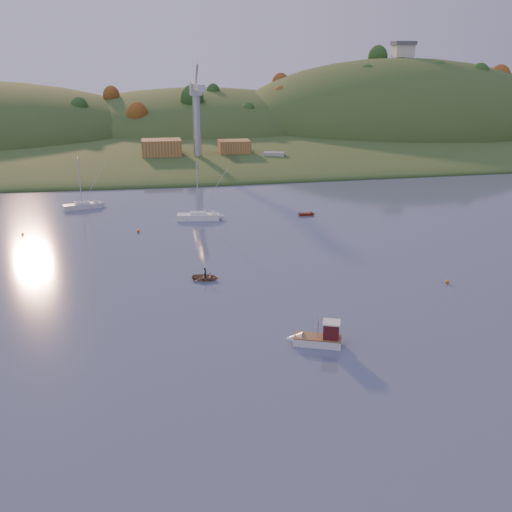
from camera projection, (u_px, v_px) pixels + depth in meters
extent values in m
plane|color=#3E4C65|center=(293.00, 393.00, 50.12)|extent=(500.00, 500.00, 0.00)
cube|color=#2B441B|center=(174.00, 126.00, 264.43)|extent=(620.00, 220.00, 1.50)
ellipsoid|color=#2B441B|center=(182.00, 145.00, 203.86)|extent=(640.00, 150.00, 7.00)
ellipsoid|color=#2B441B|center=(199.00, 131.00, 247.50)|extent=(140.00, 120.00, 36.00)
ellipsoid|color=#2B441B|center=(397.00, 130.00, 248.09)|extent=(150.00, 130.00, 60.00)
cube|color=beige|center=(403.00, 51.00, 237.69)|extent=(8.00, 6.00, 5.00)
cube|color=#595960|center=(404.00, 43.00, 236.67)|extent=(9.00, 7.00, 1.50)
cube|color=slate|center=(208.00, 160.00, 164.27)|extent=(42.00, 16.00, 2.40)
cube|color=brown|center=(162.00, 148.00, 161.82)|extent=(11.00, 8.00, 4.80)
cube|color=brown|center=(234.00, 147.00, 166.48)|extent=(9.00, 7.00, 4.00)
cylinder|color=#B7B7BC|center=(197.00, 125.00, 158.62)|extent=(2.20, 2.20, 18.00)
cube|color=#B7B7BC|center=(196.00, 89.00, 155.58)|extent=(3.20, 3.20, 3.20)
cube|color=#B7B7BC|center=(199.00, 87.00, 146.88)|extent=(1.80, 18.00, 1.60)
cube|color=#B7B7BC|center=(194.00, 85.00, 159.92)|extent=(1.80, 10.00, 1.60)
cube|color=silver|center=(317.00, 341.00, 58.63)|extent=(5.17, 3.40, 0.88)
cone|color=silver|center=(294.00, 339.00, 59.06)|extent=(2.22, 2.25, 1.75)
cube|color=brown|center=(318.00, 337.00, 58.48)|extent=(5.18, 3.44, 0.12)
cube|color=#4B1114|center=(331.00, 331.00, 57.96)|extent=(1.98, 1.92, 1.75)
cube|color=silver|center=(332.00, 322.00, 57.67)|extent=(2.23, 2.18, 0.15)
cylinder|color=silver|center=(318.00, 327.00, 58.11)|extent=(0.10, 0.10, 2.33)
cube|color=silver|center=(82.00, 206.00, 114.02)|extent=(7.62, 4.35, 1.00)
cube|color=silver|center=(82.00, 203.00, 113.84)|extent=(3.11, 2.41, 0.64)
cylinder|color=silver|center=(80.00, 181.00, 112.40)|extent=(0.18, 0.18, 9.13)
cylinder|color=silver|center=(82.00, 202.00, 113.76)|extent=(2.81, 1.02, 0.12)
cylinder|color=silver|center=(82.00, 202.00, 113.73)|extent=(2.54, 1.14, 0.36)
cube|color=white|center=(198.00, 217.00, 105.84)|extent=(7.95, 3.20, 1.06)
cube|color=white|center=(198.00, 214.00, 105.66)|extent=(3.08, 2.07, 0.68)
cylinder|color=silver|center=(197.00, 188.00, 104.12)|extent=(0.18, 0.18, 9.67)
cylinder|color=silver|center=(198.00, 212.00, 105.58)|extent=(3.09, 0.48, 0.12)
cylinder|color=white|center=(198.00, 212.00, 105.54)|extent=(2.73, 0.67, 0.36)
imported|color=#8A6D4C|center=(205.00, 277.00, 76.38)|extent=(4.18, 3.52, 0.74)
imported|color=black|center=(205.00, 275.00, 76.26)|extent=(0.49, 0.61, 1.44)
cube|color=#51180B|center=(306.00, 214.00, 108.96)|extent=(2.75, 1.14, 0.46)
cone|color=#51180B|center=(313.00, 214.00, 109.17)|extent=(0.98, 1.11, 1.10)
cube|color=#505C69|center=(274.00, 162.00, 163.46)|extent=(14.77, 9.45, 1.79)
cube|color=#B7B7BC|center=(274.00, 156.00, 162.98)|extent=(6.62, 4.85, 2.38)
sphere|color=orange|center=(447.00, 282.00, 75.08)|extent=(0.50, 0.50, 0.50)
sphere|color=orange|center=(23.00, 234.00, 96.09)|extent=(0.50, 0.50, 0.50)
sphere|color=orange|center=(138.00, 231.00, 97.97)|extent=(0.50, 0.50, 0.50)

